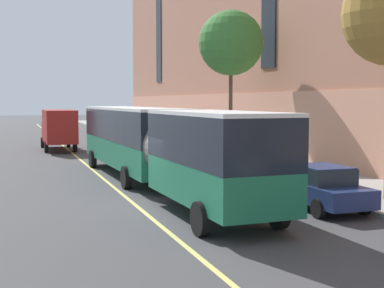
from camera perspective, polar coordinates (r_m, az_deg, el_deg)
name	(u,v)px	position (r m, az deg, el deg)	size (l,w,h in m)	color
ground_plane	(159,205)	(19.75, -3.55, -6.55)	(260.00, 260.00, 0.00)	#424244
sidewalk	(323,180)	(26.08, 13.79, -3.78)	(5.14, 160.00, 0.15)	#9E9B93
city_bus	(155,142)	(23.46, -4.00, 0.24)	(3.41, 20.33, 3.49)	#1E704C
parked_car_darkgray_0	(171,147)	(35.34, -2.28, -0.32)	(2.05, 4.36, 1.56)	#4C4C51
parked_car_navy_1	(319,187)	(19.50, 13.38, -4.47)	(1.98, 4.60, 1.56)	navy
parked_car_champagne_2	(126,134)	(49.96, -7.02, 1.10)	(2.00, 4.32, 1.56)	#BCAD89
parked_car_green_4	(243,166)	(25.13, 5.47, -2.35)	(1.99, 4.58, 1.56)	#23603D
parked_car_red_6	(140,138)	(43.87, -5.52, 0.63)	(2.07, 4.47, 1.56)	#B21E19
box_truck	(59,127)	(42.37, -14.04, 1.72)	(2.36, 7.43, 3.14)	maroon
street_tree_far_uptown	(231,43)	(34.43, 4.18, 10.67)	(4.11, 4.11, 9.39)	brown
lane_centerline	(121,193)	(22.44, -7.58, -5.22)	(0.16, 140.00, 0.01)	#E0D66B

